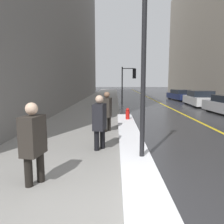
{
  "coord_description": "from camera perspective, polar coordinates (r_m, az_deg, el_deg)",
  "views": [
    {
      "loc": [
        -0.29,
        -3.11,
        2.04
      ],
      "look_at": [
        -0.4,
        4.0,
        1.05
      ],
      "focal_mm": 35.0,
      "sensor_mm": 36.0,
      "label": 1
    }
  ],
  "objects": [
    {
      "name": "ground_plane",
      "position": [
        3.73,
        5.75,
        -25.31
      ],
      "size": [
        160.0,
        160.0,
        0.0
      ],
      "primitive_type": "plane",
      "color": "#2D2D30"
    },
    {
      "name": "pedestrian_in_glasses",
      "position": [
        6.49,
        -3.28,
        -2.05
      ],
      "size": [
        0.4,
        0.58,
        1.65
      ],
      "rotation": [
        0.0,
        0.0,
        -1.74
      ],
      "color": "black",
      "rests_on": "ground"
    },
    {
      "name": "parked_car_white",
      "position": [
        19.9,
        21.93,
        3.27
      ],
      "size": [
        2.01,
        4.43,
        1.3
      ],
      "rotation": [
        0.0,
        0.0,
        1.51
      ],
      "color": "silver",
      "rests_on": "ground"
    },
    {
      "name": "lamp_post",
      "position": [
        5.55,
        8.29,
        14.61
      ],
      "size": [
        0.28,
        0.28,
        4.45
      ],
      "color": "black",
      "rests_on": "ground"
    },
    {
      "name": "parked_car_navy",
      "position": [
        25.41,
        17.41,
        4.26
      ],
      "size": [
        2.08,
        4.45,
        1.17
      ],
      "rotation": [
        0.0,
        0.0,
        1.66
      ],
      "color": "navy",
      "rests_on": "ground"
    },
    {
      "name": "pedestrian_nearside",
      "position": [
        4.56,
        -19.83,
        -6.87
      ],
      "size": [
        0.4,
        0.77,
        1.65
      ],
      "rotation": [
        0.0,
        0.0,
        -1.74
      ],
      "color": "black",
      "rests_on": "ground"
    },
    {
      "name": "snow_bank_curb",
      "position": [
        7.94,
        4.75,
        -6.51
      ],
      "size": [
        0.81,
        10.19,
        0.13
      ],
      "color": "white",
      "rests_on": "ground"
    },
    {
      "name": "road_centre_stripe",
      "position": [
        18.72,
        14.14,
        1.46
      ],
      "size": [
        0.16,
        80.0,
        0.0
      ],
      "color": "gold",
      "rests_on": "ground"
    },
    {
      "name": "sidewalk_slab",
      "position": [
        18.3,
        -4.48,
        1.54
      ],
      "size": [
        4.0,
        80.0,
        0.01
      ],
      "color": "gray",
      "rests_on": "ground"
    },
    {
      "name": "pedestrian_with_shoulder_bag",
      "position": [
        8.9,
        -1.32,
        0.61
      ],
      "size": [
        0.4,
        0.76,
        1.64
      ],
      "rotation": [
        0.0,
        0.0,
        -1.74
      ],
      "color": "black",
      "rests_on": "ground"
    },
    {
      "name": "fire_hydrant",
      "position": [
        11.23,
        4.09,
        -0.76
      ],
      "size": [
        0.2,
        0.2,
        0.7
      ],
      "color": "red",
      "rests_on": "ground"
    },
    {
      "name": "traffic_light_near",
      "position": [
        20.22,
        4.7,
        9.02
      ],
      "size": [
        1.31,
        0.32,
        3.37
      ],
      "rotation": [
        0.0,
        0.0,
        0.01
      ],
      "color": "black",
      "rests_on": "ground"
    }
  ]
}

